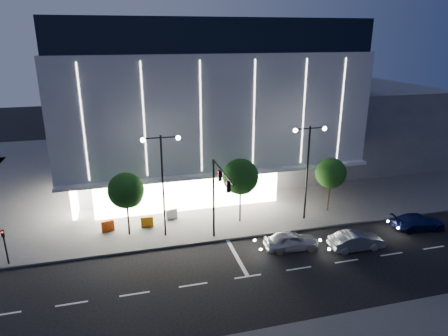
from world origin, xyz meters
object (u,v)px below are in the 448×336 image
car_lead (291,241)px  tree_left (126,192)px  street_lamp_east (308,159)px  tree_mid (241,179)px  street_lamp_west (162,172)px  barrier_a (108,226)px  barrier_d (171,214)px  car_second (356,241)px  traffic_mast (218,189)px  barrier_c (147,222)px  tree_right (331,175)px  car_third (418,222)px  ped_signal_far (5,243)px

car_lead → tree_left: bearing=69.9°
street_lamp_east → tree_mid: size_ratio=1.46×
street_lamp_west → tree_mid: bearing=8.3°
barrier_a → barrier_d: (5.71, 0.98, 0.00)m
street_lamp_west → car_second: size_ratio=2.01×
tree_left → car_lead: bearing=-24.4°
barrier_a → barrier_d: size_ratio=1.00×
traffic_mast → tree_mid: (3.03, 3.68, -0.69)m
street_lamp_east → barrier_c: street_lamp_east is taller
tree_left → barrier_c: (1.58, 0.95, -3.38)m
street_lamp_west → tree_left: street_lamp_west is taller
tree_mid → car_second: size_ratio=1.37×
barrier_c → barrier_d: bearing=27.1°
tree_right → barrier_d: bearing=172.6°
tree_left → car_third: bearing=-12.0°
barrier_a → tree_left: bearing=-40.7°
street_lamp_east → tree_right: (3.03, 1.02, -2.07)m
car_second → car_lead: bearing=76.7°
ped_signal_far → tree_mid: (19.03, 2.52, 2.45)m
ped_signal_far → car_lead: bearing=-8.4°
traffic_mast → tree_right: (12.03, 3.68, -1.14)m
tree_left → car_second: size_ratio=1.28×
car_second → tree_left: bearing=69.6°
street_lamp_east → tree_right: 3.81m
street_lamp_west → ped_signal_far: size_ratio=3.00×
street_lamp_west → tree_left: (-2.97, 1.02, -1.92)m
car_second → barrier_d: 16.45m
ped_signal_far → barrier_c: (10.61, 3.47, -1.24)m
car_second → tree_mid: bearing=48.7°
car_second → barrier_a: (-19.47, 8.03, -0.09)m
tree_mid → car_third: tree_mid is taller
tree_right → barrier_d: 15.57m
traffic_mast → barrier_a: bearing=152.0°
barrier_a → barrier_c: size_ratio=1.00×
street_lamp_west → tree_mid: 7.28m
barrier_c → barrier_a: bearing=-177.5°
barrier_d → tree_left: bearing=-164.0°
street_lamp_east → car_second: bearing=-74.4°
tree_mid → barrier_c: tree_mid is taller
traffic_mast → street_lamp_west: (-4.00, 2.66, 0.93)m
tree_right → barrier_d: size_ratio=5.01×
barrier_c → traffic_mast: bearing=-37.4°
car_third → barrier_d: bearing=76.8°
tree_mid → barrier_a: tree_mid is taller
street_lamp_west → street_lamp_east: bearing=0.0°
street_lamp_west → barrier_a: (-4.78, 2.02, -5.31)m
traffic_mast → street_lamp_east: size_ratio=0.79×
street_lamp_east → car_lead: bearing=-126.0°
ped_signal_far → car_lead: size_ratio=0.68×
car_second → barrier_d: bearing=58.1°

